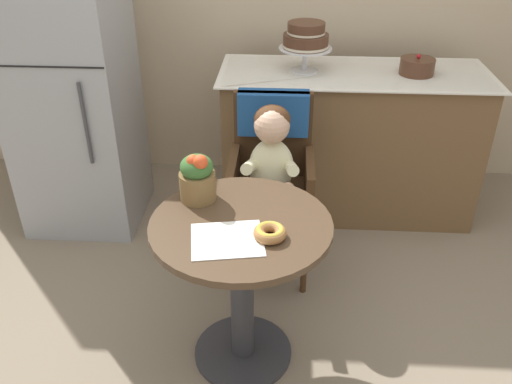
% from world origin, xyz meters
% --- Properties ---
extents(ground_plane, '(8.00, 8.00, 0.00)m').
position_xyz_m(ground_plane, '(0.00, 0.00, 0.00)').
color(ground_plane, gray).
extents(cafe_table, '(0.72, 0.72, 0.72)m').
position_xyz_m(cafe_table, '(0.00, 0.00, 0.51)').
color(cafe_table, '#4C3826').
rests_on(cafe_table, ground).
extents(wicker_chair, '(0.42, 0.45, 0.95)m').
position_xyz_m(wicker_chair, '(0.10, 0.72, 0.64)').
color(wicker_chair, '#472D19').
rests_on(wicker_chair, ground).
extents(seated_child, '(0.27, 0.32, 0.73)m').
position_xyz_m(seated_child, '(0.10, 0.56, 0.68)').
color(seated_child, beige).
rests_on(seated_child, ground).
extents(paper_napkin, '(0.30, 0.27, 0.00)m').
position_xyz_m(paper_napkin, '(-0.04, -0.12, 0.72)').
color(paper_napkin, white).
rests_on(paper_napkin, cafe_table).
extents(donut_front, '(0.12, 0.12, 0.04)m').
position_xyz_m(donut_front, '(0.12, -0.09, 0.74)').
color(donut_front, '#AD7542').
rests_on(donut_front, cafe_table).
extents(flower_vase, '(0.15, 0.15, 0.22)m').
position_xyz_m(flower_vase, '(-0.19, 0.17, 0.83)').
color(flower_vase, brown).
rests_on(flower_vase, cafe_table).
extents(display_counter, '(1.56, 0.62, 0.90)m').
position_xyz_m(display_counter, '(0.55, 1.30, 0.45)').
color(display_counter, brown).
rests_on(display_counter, ground).
extents(tiered_cake_stand, '(0.30, 0.30, 0.28)m').
position_xyz_m(tiered_cake_stand, '(0.26, 1.30, 1.09)').
color(tiered_cake_stand, silver).
rests_on(tiered_cake_stand, display_counter).
extents(round_layer_cake, '(0.19, 0.19, 0.11)m').
position_xyz_m(round_layer_cake, '(0.89, 1.29, 0.95)').
color(round_layer_cake, '#4C2D1E').
rests_on(round_layer_cake, display_counter).
extents(refrigerator, '(0.64, 0.63, 1.70)m').
position_xyz_m(refrigerator, '(-1.05, 1.10, 0.85)').
color(refrigerator, '#9EA0A5').
rests_on(refrigerator, ground).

